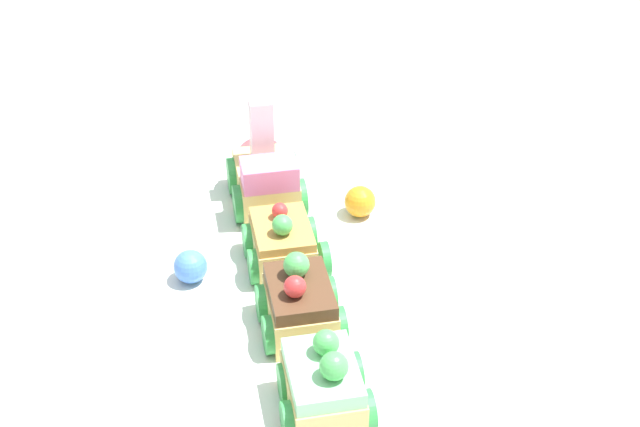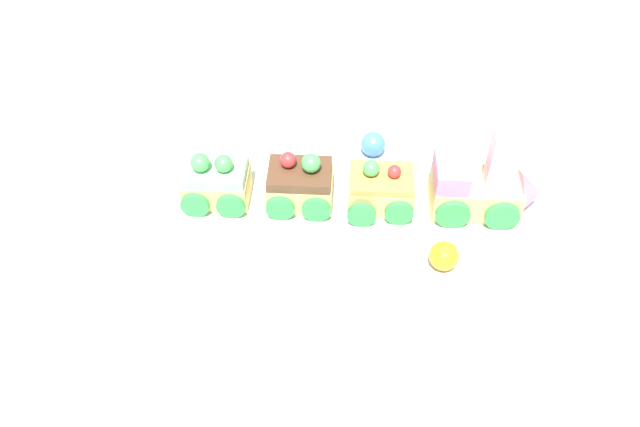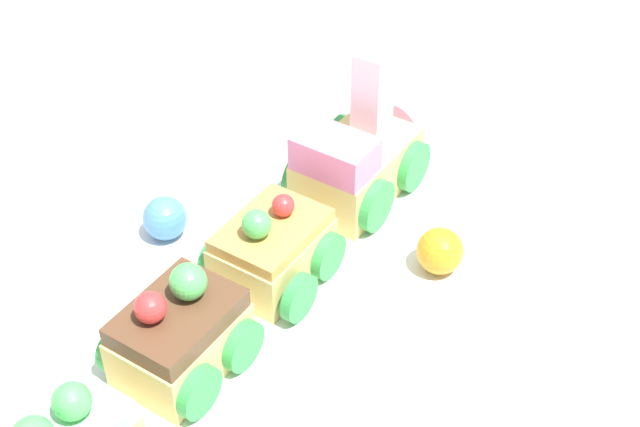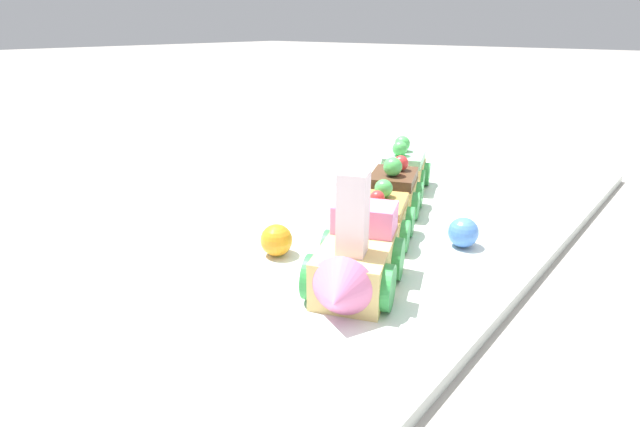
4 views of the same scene
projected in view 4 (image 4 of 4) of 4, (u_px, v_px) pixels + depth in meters
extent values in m
plane|color=gray|center=(350.00, 239.00, 0.54)|extent=(10.00, 10.00, 0.00)
cube|color=silver|center=(350.00, 234.00, 0.53)|extent=(0.84, 0.37, 0.01)
cube|color=#E5C675|center=(356.00, 266.00, 0.41)|extent=(0.11, 0.09, 0.04)
cube|color=pink|center=(365.00, 217.00, 0.42)|extent=(0.05, 0.06, 0.02)
cone|color=pink|center=(338.00, 295.00, 0.35)|extent=(0.04, 0.06, 0.05)
cube|color=white|center=(352.00, 240.00, 0.38)|extent=(0.03, 0.03, 0.02)
cube|color=white|center=(353.00, 214.00, 0.37)|extent=(0.03, 0.03, 0.02)
cube|color=white|center=(354.00, 186.00, 0.37)|extent=(0.03, 0.03, 0.02)
cylinder|color=green|center=(311.00, 277.00, 0.39)|extent=(0.04, 0.02, 0.04)
cylinder|color=green|center=(388.00, 288.00, 0.38)|extent=(0.04, 0.02, 0.04)
cylinder|color=green|center=(328.00, 250.00, 0.44)|extent=(0.04, 0.02, 0.04)
cylinder|color=green|center=(398.00, 259.00, 0.42)|extent=(0.04, 0.02, 0.04)
cube|color=#E5C675|center=(379.00, 224.00, 0.50)|extent=(0.08, 0.07, 0.03)
cube|color=#CC9347|center=(379.00, 205.00, 0.49)|extent=(0.08, 0.07, 0.01)
sphere|color=#4CBC56|center=(384.00, 188.00, 0.50)|extent=(0.02, 0.02, 0.02)
sphere|color=red|center=(377.00, 198.00, 0.48)|extent=(0.02, 0.02, 0.01)
cylinder|color=green|center=(346.00, 229.00, 0.49)|extent=(0.03, 0.02, 0.03)
cylinder|color=green|center=(405.00, 236.00, 0.47)|extent=(0.03, 0.02, 0.03)
cylinder|color=green|center=(355.00, 216.00, 0.52)|extent=(0.03, 0.02, 0.03)
cylinder|color=green|center=(410.00, 222.00, 0.51)|extent=(0.03, 0.02, 0.03)
cube|color=#E5C675|center=(392.00, 197.00, 0.58)|extent=(0.08, 0.07, 0.03)
cube|color=brown|center=(393.00, 178.00, 0.57)|extent=(0.08, 0.07, 0.01)
sphere|color=red|center=(401.00, 163.00, 0.57)|extent=(0.02, 0.02, 0.02)
sphere|color=#4CBC56|center=(393.00, 167.00, 0.55)|extent=(0.03, 0.03, 0.02)
cylinder|color=green|center=(364.00, 201.00, 0.57)|extent=(0.03, 0.02, 0.03)
cylinder|color=green|center=(416.00, 206.00, 0.55)|extent=(0.03, 0.02, 0.03)
cylinder|color=green|center=(371.00, 191.00, 0.60)|extent=(0.03, 0.02, 0.03)
cylinder|color=green|center=(419.00, 195.00, 0.59)|extent=(0.03, 0.02, 0.03)
cube|color=#E5C675|center=(403.00, 175.00, 0.66)|extent=(0.08, 0.07, 0.03)
cube|color=#93DBA3|center=(404.00, 158.00, 0.65)|extent=(0.08, 0.07, 0.01)
sphere|color=#4CBC56|center=(402.00, 144.00, 0.66)|extent=(0.03, 0.03, 0.02)
sphere|color=#4CBC56|center=(400.00, 148.00, 0.64)|extent=(0.03, 0.03, 0.02)
cylinder|color=green|center=(379.00, 179.00, 0.65)|extent=(0.03, 0.02, 0.03)
cylinder|color=green|center=(424.00, 182.00, 0.64)|extent=(0.03, 0.02, 0.03)
cylinder|color=green|center=(384.00, 171.00, 0.69)|extent=(0.03, 0.02, 0.03)
cylinder|color=green|center=(427.00, 174.00, 0.67)|extent=(0.03, 0.02, 0.03)
sphere|color=#4C84E0|center=(463.00, 232.00, 0.48)|extent=(0.03, 0.03, 0.03)
sphere|color=orange|center=(276.00, 240.00, 0.47)|extent=(0.03, 0.03, 0.03)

